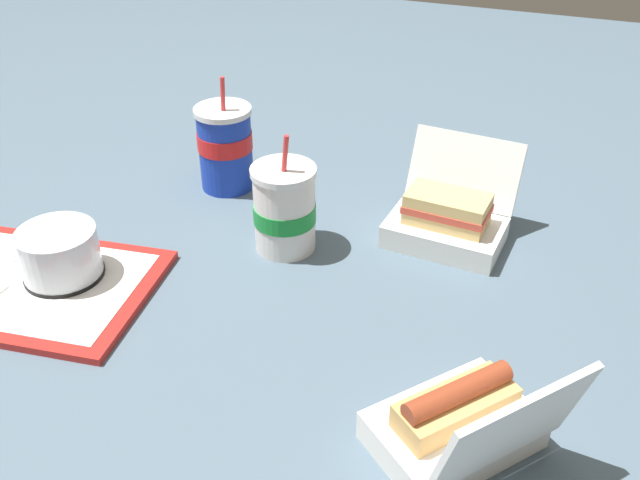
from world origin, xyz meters
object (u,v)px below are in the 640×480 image
clamshell_sandwich_corner (448,218)px  soda_cup_corner (225,146)px  clamshell_hotdog_front (460,423)px  food_tray (29,285)px  plastic_fork (31,259)px  cake_container (60,255)px  soda_cup_back (284,209)px

clamshell_sandwich_corner → soda_cup_corner: (-0.42, 0.04, 0.04)m
clamshell_hotdog_front → soda_cup_corner: soda_cup_corner is taller
food_tray → plastic_fork: plastic_fork is taller
food_tray → plastic_fork: bearing=125.0°
food_tray → clamshell_sandwich_corner: 0.66m
food_tray → clamshell_hotdog_front: clamshell_hotdog_front is taller
cake_container → soda_cup_corner: size_ratio=0.55×
clamshell_sandwich_corner → soda_cup_corner: soda_cup_corner is taller
cake_container → soda_cup_back: (0.28, 0.21, 0.02)m
cake_container → soda_cup_corner: soda_cup_corner is taller
clamshell_hotdog_front → soda_cup_back: soda_cup_back is taller
food_tray → clamshell_hotdog_front: (0.66, -0.08, 0.03)m
cake_container → clamshell_hotdog_front: 0.63m
clamshell_sandwich_corner → cake_container: bearing=-148.4°
cake_container → soda_cup_corner: 0.37m
soda_cup_corner → clamshell_sandwich_corner: bearing=-5.6°
cake_container → clamshell_hotdog_front: clamshell_hotdog_front is taller
food_tray → clamshell_sandwich_corner: clamshell_sandwich_corner is taller
clamshell_sandwich_corner → soda_cup_back: 0.27m
clamshell_sandwich_corner → clamshell_hotdog_front: bearing=-76.2°
soda_cup_back → plastic_fork: bearing=-150.9°
cake_container → plastic_fork: 0.08m
plastic_fork → clamshell_hotdog_front: (0.70, -0.12, 0.02)m
plastic_fork → clamshell_sandwich_corner: bearing=6.2°
soda_cup_corner → soda_cup_back: bearing=-40.0°
plastic_fork → clamshell_sandwich_corner: 0.67m
soda_cup_corner → plastic_fork: bearing=-116.0°
food_tray → cake_container: 0.07m
clamshell_sandwich_corner → soda_cup_back: soda_cup_back is taller
plastic_fork → clamshell_hotdog_front: clamshell_hotdog_front is taller
cake_container → soda_cup_back: 0.35m
food_tray → plastic_fork: (-0.03, 0.05, 0.01)m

